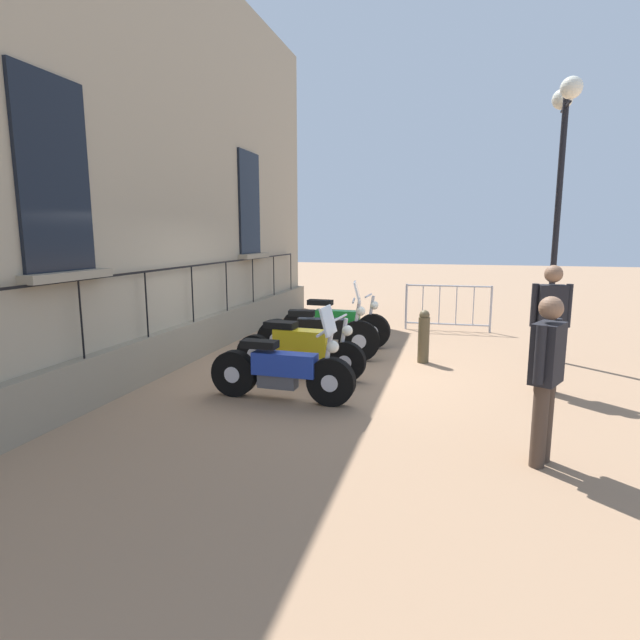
# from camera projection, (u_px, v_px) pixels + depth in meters

# --- Properties ---
(ground_plane) EXTENTS (60.00, 60.00, 0.00)m
(ground_plane) POSITION_uv_depth(u_px,v_px,m) (315.00, 368.00, 8.33)
(ground_plane) COLOR #9E7A5B
(building_facade) EXTENTS (0.82, 12.86, 6.97)m
(building_facade) POSITION_uv_depth(u_px,v_px,m) (165.00, 160.00, 8.42)
(building_facade) COLOR tan
(building_facade) RESTS_ON ground_plane
(motorcycle_blue) EXTENTS (1.99, 0.53, 1.28)m
(motorcycle_blue) POSITION_uv_depth(u_px,v_px,m) (283.00, 371.00, 6.62)
(motorcycle_blue) COLOR black
(motorcycle_blue) RESTS_ON ground_plane
(motorcycle_yellow) EXTENTS (2.11, 0.66, 0.97)m
(motorcycle_yellow) POSITION_uv_depth(u_px,v_px,m) (300.00, 350.00, 7.73)
(motorcycle_yellow) COLOR black
(motorcycle_yellow) RESTS_ON ground_plane
(motorcycle_black) EXTENTS (2.14, 0.59, 1.38)m
(motorcycle_black) POSITION_uv_depth(u_px,v_px,m) (319.00, 335.00, 8.76)
(motorcycle_black) COLOR black
(motorcycle_black) RESTS_ON ground_plane
(motorcycle_green) EXTENTS (2.18, 0.53, 1.03)m
(motorcycle_green) POSITION_uv_depth(u_px,v_px,m) (336.00, 325.00, 9.90)
(motorcycle_green) COLOR black
(motorcycle_green) RESTS_ON ground_plane
(lamppost) EXTENTS (0.34, 1.04, 4.57)m
(lamppost) POSITION_uv_depth(u_px,v_px,m) (560.00, 175.00, 8.35)
(lamppost) COLOR black
(lamppost) RESTS_ON ground_plane
(crowd_barrier) EXTENTS (1.91, 0.09, 1.05)m
(crowd_barrier) POSITION_uv_depth(u_px,v_px,m) (448.00, 306.00, 11.41)
(crowd_barrier) COLOR #B7B7BF
(crowd_barrier) RESTS_ON ground_plane
(bollard) EXTENTS (0.19, 0.19, 0.91)m
(bollard) POSITION_uv_depth(u_px,v_px,m) (424.00, 336.00, 8.59)
(bollard) COLOR brown
(bollard) RESTS_ON ground_plane
(pedestrian_standing) EXTENTS (0.36, 0.48, 1.62)m
(pedestrian_standing) POSITION_uv_depth(u_px,v_px,m) (546.00, 372.00, 4.70)
(pedestrian_standing) COLOR #47382D
(pedestrian_standing) RESTS_ON ground_plane
(pedestrian_walking) EXTENTS (0.53, 0.27, 1.76)m
(pedestrian_walking) POSITION_uv_depth(u_px,v_px,m) (550.00, 321.00, 6.88)
(pedestrian_walking) COLOR #47382D
(pedestrian_walking) RESTS_ON ground_plane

